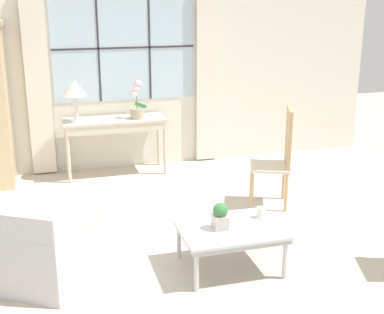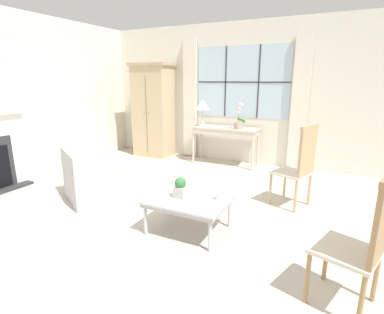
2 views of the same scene
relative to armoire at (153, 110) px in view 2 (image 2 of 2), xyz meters
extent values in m
plane|color=#BCB2A3|center=(1.93, -2.68, -1.03)|extent=(14.00, 14.00, 0.00)
cube|color=silver|center=(1.93, 0.35, 0.37)|extent=(7.20, 0.06, 2.80)
cube|color=silver|center=(1.93, 0.32, 0.62)|extent=(1.90, 0.01, 1.40)
cube|color=#2D2D33|center=(1.59, 0.31, 0.62)|extent=(0.02, 0.02, 1.40)
cube|color=#2D2D33|center=(2.27, 0.31, 0.62)|extent=(0.02, 0.02, 1.40)
cube|color=#2D2D33|center=(1.93, 0.31, 0.62)|extent=(1.90, 0.02, 0.02)
cube|color=silver|center=(0.78, 0.27, 0.24)|extent=(0.30, 0.06, 2.50)
cube|color=silver|center=(3.07, 0.27, 0.24)|extent=(0.30, 0.06, 2.50)
cube|color=silver|center=(-1.10, -2.08, 0.37)|extent=(0.06, 7.20, 2.80)
cube|color=tan|center=(0.00, 0.00, -0.04)|extent=(0.82, 0.54, 1.98)
cube|color=tan|center=(0.00, 0.00, 0.98)|extent=(0.90, 0.60, 0.06)
cube|color=#74644C|center=(0.00, -0.27, -0.08)|extent=(0.01, 0.01, 1.66)
sphere|color=#997F4C|center=(-0.05, -0.28, -0.04)|extent=(0.03, 0.03, 0.03)
sphere|color=#997F4C|center=(0.05, -0.28, -0.04)|extent=(0.03, 0.03, 0.03)
cube|color=beige|center=(1.72, 0.02, -0.28)|extent=(1.34, 0.49, 0.03)
cube|color=beige|center=(1.72, 0.02, -0.35)|extent=(1.29, 0.47, 0.10)
cylinder|color=beige|center=(1.09, -0.19, -0.66)|extent=(0.04, 0.04, 0.73)
cylinder|color=beige|center=(2.35, -0.19, -0.66)|extent=(0.04, 0.04, 0.73)
cylinder|color=beige|center=(1.09, 0.22, -0.66)|extent=(0.04, 0.04, 0.73)
cylinder|color=beige|center=(2.35, 0.22, -0.66)|extent=(0.04, 0.04, 0.73)
cylinder|color=silver|center=(1.23, -0.04, -0.25)|extent=(0.16, 0.16, 0.02)
cylinder|color=silver|center=(1.23, -0.04, -0.08)|extent=(0.05, 0.05, 0.32)
cone|color=beige|center=(1.23, -0.04, 0.17)|extent=(0.31, 0.31, 0.20)
cylinder|color=tan|center=(2.01, -0.05, -0.20)|extent=(0.17, 0.17, 0.14)
cylinder|color=#38753D|center=(2.01, -0.05, 0.05)|extent=(0.01, 0.01, 0.36)
cube|color=#38753D|center=(2.06, -0.05, -0.09)|extent=(0.16, 0.02, 0.09)
sphere|color=silver|center=(1.98, -0.04, 0.07)|extent=(0.10, 0.10, 0.10)
sphere|color=silver|center=(2.01, -0.04, 0.13)|extent=(0.10, 0.10, 0.10)
sphere|color=silver|center=(2.04, -0.04, 0.20)|extent=(0.10, 0.10, 0.10)
cube|color=#B2B2B7|center=(0.71, -2.52, -0.83)|extent=(1.16, 1.17, 0.40)
cube|color=#B2B2B7|center=(0.52, -2.83, -0.45)|extent=(0.79, 0.56, 0.35)
cube|color=#B2B2B7|center=(0.44, -2.36, -0.76)|extent=(0.62, 0.86, 0.54)
cube|color=#B2B2B7|center=(0.98, -2.68, -0.76)|extent=(0.62, 0.86, 0.54)
cube|color=beige|center=(3.26, -1.55, -0.56)|extent=(0.57, 0.57, 0.03)
cube|color=tan|center=(3.44, -1.62, -0.24)|extent=(0.18, 0.39, 0.62)
cube|color=tan|center=(3.44, -1.62, 0.09)|extent=(0.19, 0.42, 0.05)
cylinder|color=tan|center=(3.01, -1.66, -0.80)|extent=(0.04, 0.04, 0.45)
cylinder|color=tan|center=(3.14, -1.31, -0.80)|extent=(0.04, 0.04, 0.45)
cylinder|color=tan|center=(3.37, -1.80, -0.80)|extent=(0.04, 0.04, 0.45)
cylinder|color=tan|center=(3.50, -1.44, -0.80)|extent=(0.04, 0.04, 0.45)
cube|color=beige|center=(3.92, -3.34, -0.57)|extent=(0.55, 0.55, 0.03)
cube|color=#9E7A51|center=(4.11, -3.40, -0.26)|extent=(0.16, 0.40, 0.59)
cylinder|color=#9E7A51|center=(3.68, -3.47, -0.81)|extent=(0.04, 0.04, 0.44)
cylinder|color=#9E7A51|center=(3.80, -3.10, -0.81)|extent=(0.04, 0.04, 0.44)
cylinder|color=#9E7A51|center=(4.04, -3.58, -0.81)|extent=(0.04, 0.04, 0.44)
cylinder|color=#9E7A51|center=(4.16, -3.22, -0.81)|extent=(0.04, 0.04, 0.44)
cube|color=#BCBCC1|center=(2.33, -2.84, -0.64)|extent=(0.89, 0.69, 0.03)
cube|color=#A0A0A4|center=(2.33, -2.84, -0.67)|extent=(0.87, 0.67, 0.04)
cylinder|color=#BCBCC1|center=(1.94, -3.14, -0.84)|extent=(0.04, 0.04, 0.38)
cylinder|color=#BCBCC1|center=(2.73, -3.14, -0.84)|extent=(0.04, 0.04, 0.38)
cylinder|color=#BCBCC1|center=(1.94, -2.55, -0.84)|extent=(0.04, 0.04, 0.38)
cylinder|color=#BCBCC1|center=(2.73, -2.55, -0.84)|extent=(0.04, 0.04, 0.38)
cube|color=#BCB7AD|center=(2.23, -2.85, -0.56)|extent=(0.13, 0.13, 0.13)
sphere|color=#38753D|center=(2.23, -2.85, -0.45)|extent=(0.13, 0.13, 0.13)
cylinder|color=silver|center=(2.66, -2.73, -0.62)|extent=(0.10, 0.10, 0.01)
cylinder|color=silver|center=(2.66, -2.73, -0.57)|extent=(0.07, 0.07, 0.09)
cylinder|color=black|center=(2.66, -2.73, -0.52)|extent=(0.00, 0.00, 0.01)
camera|label=1|loc=(0.86, -6.87, 1.35)|focal=50.00mm
camera|label=2|loc=(3.77, -5.66, 0.69)|focal=28.00mm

